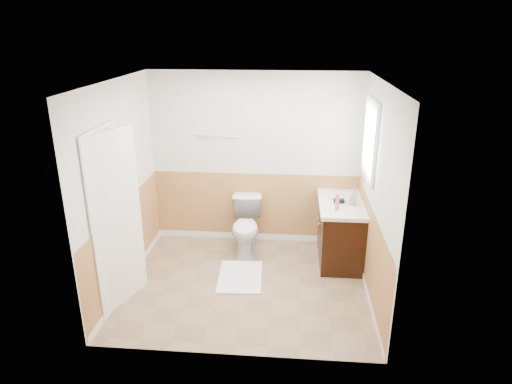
# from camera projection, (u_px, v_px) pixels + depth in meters

# --- Properties ---
(floor) EXTENTS (3.00, 3.00, 0.00)m
(floor) POSITION_uv_depth(u_px,v_px,m) (246.00, 284.00, 5.66)
(floor) COLOR #8C7051
(floor) RESTS_ON ground
(ceiling) EXTENTS (3.00, 3.00, 0.00)m
(ceiling) POSITION_uv_depth(u_px,v_px,m) (245.00, 81.00, 4.79)
(ceiling) COLOR white
(ceiling) RESTS_ON floor
(wall_back) EXTENTS (3.00, 0.00, 3.00)m
(wall_back) POSITION_uv_depth(u_px,v_px,m) (255.00, 160.00, 6.44)
(wall_back) COLOR silver
(wall_back) RESTS_ON floor
(wall_front) EXTENTS (3.00, 0.00, 3.00)m
(wall_front) POSITION_uv_depth(u_px,v_px,m) (230.00, 241.00, 4.01)
(wall_front) COLOR silver
(wall_front) RESTS_ON floor
(wall_left) EXTENTS (0.00, 3.00, 3.00)m
(wall_left) POSITION_uv_depth(u_px,v_px,m) (121.00, 187.00, 5.35)
(wall_left) COLOR silver
(wall_left) RESTS_ON floor
(wall_right) EXTENTS (0.00, 3.00, 3.00)m
(wall_right) POSITION_uv_depth(u_px,v_px,m) (377.00, 195.00, 5.11)
(wall_right) COLOR silver
(wall_right) RESTS_ON floor
(wainscot_back) EXTENTS (3.00, 0.00, 3.00)m
(wainscot_back) POSITION_uv_depth(u_px,v_px,m) (255.00, 209.00, 6.69)
(wainscot_back) COLOR #BB7D4B
(wainscot_back) RESTS_ON floor
(wainscot_front) EXTENTS (3.00, 0.00, 3.00)m
(wainscot_front) POSITION_uv_depth(u_px,v_px,m) (232.00, 311.00, 4.29)
(wainscot_front) COLOR #BB7D4B
(wainscot_front) RESTS_ON floor
(wainscot_left) EXTENTS (0.00, 2.60, 2.60)m
(wainscot_left) POSITION_uv_depth(u_px,v_px,m) (128.00, 244.00, 5.61)
(wainscot_left) COLOR #BB7D4B
(wainscot_left) RESTS_ON floor
(wainscot_right) EXTENTS (0.00, 2.60, 2.60)m
(wainscot_right) POSITION_uv_depth(u_px,v_px,m) (370.00, 254.00, 5.37)
(wainscot_right) COLOR #BB7D4B
(wainscot_right) RESTS_ON floor
(toilet) EXTENTS (0.47, 0.77, 0.77)m
(toilet) POSITION_uv_depth(u_px,v_px,m) (246.00, 227.00, 6.37)
(toilet) COLOR silver
(toilet) RESTS_ON floor
(bath_mat) EXTENTS (0.59, 0.83, 0.02)m
(bath_mat) POSITION_uv_depth(u_px,v_px,m) (240.00, 277.00, 5.81)
(bath_mat) COLOR white
(bath_mat) RESTS_ON floor
(vanity_cabinet) EXTENTS (0.55, 1.10, 0.80)m
(vanity_cabinet) POSITION_uv_depth(u_px,v_px,m) (340.00, 232.00, 6.17)
(vanity_cabinet) COLOR black
(vanity_cabinet) RESTS_ON floor
(vanity_knob_left) EXTENTS (0.03, 0.03, 0.03)m
(vanity_knob_left) POSITION_uv_depth(u_px,v_px,m) (319.00, 224.00, 6.05)
(vanity_knob_left) COLOR silver
(vanity_knob_left) RESTS_ON vanity_cabinet
(vanity_knob_right) EXTENTS (0.03, 0.03, 0.03)m
(vanity_knob_right) POSITION_uv_depth(u_px,v_px,m) (318.00, 218.00, 6.24)
(vanity_knob_right) COLOR silver
(vanity_knob_right) RESTS_ON vanity_cabinet
(countertop) EXTENTS (0.60, 1.15, 0.05)m
(countertop) POSITION_uv_depth(u_px,v_px,m) (341.00, 203.00, 6.02)
(countertop) COLOR white
(countertop) RESTS_ON vanity_cabinet
(sink_basin) EXTENTS (0.36, 0.36, 0.02)m
(sink_basin) POSITION_uv_depth(u_px,v_px,m) (341.00, 197.00, 6.15)
(sink_basin) COLOR silver
(sink_basin) RESTS_ON countertop
(faucet) EXTENTS (0.02, 0.02, 0.14)m
(faucet) POSITION_uv_depth(u_px,v_px,m) (355.00, 193.00, 6.12)
(faucet) COLOR silver
(faucet) RESTS_ON countertop
(lotion_bottle) EXTENTS (0.05, 0.05, 0.22)m
(lotion_bottle) POSITION_uv_depth(u_px,v_px,m) (337.00, 202.00, 5.69)
(lotion_bottle) COLOR #ED3D91
(lotion_bottle) RESTS_ON countertop
(soap_dispenser) EXTENTS (0.10, 0.10, 0.17)m
(soap_dispenser) POSITION_uv_depth(u_px,v_px,m) (353.00, 199.00, 5.87)
(soap_dispenser) COLOR gray
(soap_dispenser) RESTS_ON countertop
(hair_dryer_body) EXTENTS (0.14, 0.07, 0.07)m
(hair_dryer_body) POSITION_uv_depth(u_px,v_px,m) (339.00, 201.00, 5.94)
(hair_dryer_body) COLOR black
(hair_dryer_body) RESTS_ON countertop
(hair_dryer_handle) EXTENTS (0.03, 0.03, 0.07)m
(hair_dryer_handle) POSITION_uv_depth(u_px,v_px,m) (337.00, 204.00, 5.90)
(hair_dryer_handle) COLOR black
(hair_dryer_handle) RESTS_ON countertop
(mirror_panel) EXTENTS (0.02, 0.35, 0.90)m
(mirror_panel) POSITION_uv_depth(u_px,v_px,m) (363.00, 145.00, 6.03)
(mirror_panel) COLOR silver
(mirror_panel) RESTS_ON wall_right
(window_frame) EXTENTS (0.04, 0.80, 1.00)m
(window_frame) POSITION_uv_depth(u_px,v_px,m) (370.00, 140.00, 5.48)
(window_frame) COLOR white
(window_frame) RESTS_ON wall_right
(window_glass) EXTENTS (0.01, 0.70, 0.90)m
(window_glass) POSITION_uv_depth(u_px,v_px,m) (371.00, 140.00, 5.48)
(window_glass) COLOR white
(window_glass) RESTS_ON wall_right
(door) EXTENTS (0.29, 0.78, 2.04)m
(door) POSITION_uv_depth(u_px,v_px,m) (117.00, 221.00, 5.00)
(door) COLOR white
(door) RESTS_ON wall_left
(door_frame) EXTENTS (0.02, 0.92, 2.10)m
(door_frame) POSITION_uv_depth(u_px,v_px,m) (110.00, 220.00, 5.00)
(door_frame) COLOR white
(door_frame) RESTS_ON wall_left
(door_knob) EXTENTS (0.06, 0.06, 0.06)m
(door_knob) POSITION_uv_depth(u_px,v_px,m) (133.00, 215.00, 5.33)
(door_knob) COLOR silver
(door_knob) RESTS_ON door
(towel_bar) EXTENTS (0.62, 0.02, 0.02)m
(towel_bar) POSITION_uv_depth(u_px,v_px,m) (216.00, 136.00, 6.32)
(towel_bar) COLOR silver
(towel_bar) RESTS_ON wall_back
(tp_holder_bar) EXTENTS (0.14, 0.02, 0.02)m
(tp_holder_bar) POSITION_uv_depth(u_px,v_px,m) (248.00, 197.00, 6.57)
(tp_holder_bar) COLOR silver
(tp_holder_bar) RESTS_ON wall_back
(tp_roll) EXTENTS (0.10, 0.11, 0.11)m
(tp_roll) POSITION_uv_depth(u_px,v_px,m) (248.00, 197.00, 6.57)
(tp_roll) COLOR white
(tp_roll) RESTS_ON tp_holder_bar
(tp_sheet) EXTENTS (0.10, 0.01, 0.16)m
(tp_sheet) POSITION_uv_depth(u_px,v_px,m) (248.00, 204.00, 6.61)
(tp_sheet) COLOR white
(tp_sheet) RESTS_ON tp_roll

